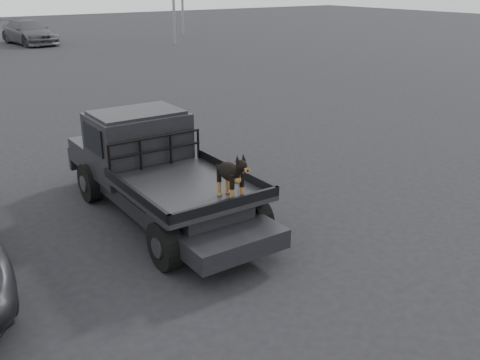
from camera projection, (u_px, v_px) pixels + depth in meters
ground at (171, 256)px, 8.46m from camera, size 120.00×120.00×0.00m
flatbed_ute at (163, 193)px, 9.71m from camera, size 2.00×5.40×0.92m
ute_cab at (138, 134)px, 10.12m from camera, size 1.72×1.30×0.88m
headache_rack at (156, 152)px, 9.60m from camera, size 1.80×0.08×0.55m
dog at (230, 176)px, 8.18m from camera, size 0.32×0.60×0.74m
distant_car_b at (29, 32)px, 35.14m from camera, size 2.93×5.58×1.54m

